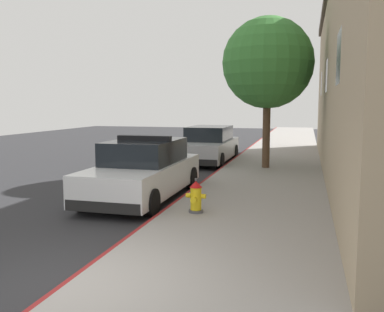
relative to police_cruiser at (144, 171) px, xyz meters
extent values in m
cube|color=#2B2B2D|center=(-3.03, 4.28, -0.84)|extent=(32.92, 60.00, 0.20)
cube|color=gray|center=(2.97, 4.28, -0.67)|extent=(3.59, 60.00, 0.15)
cube|color=maroon|center=(1.13, 4.28, -0.67)|extent=(0.08, 60.00, 0.15)
cube|color=black|center=(4.79, -1.15, 2.72)|extent=(0.06, 1.30, 1.10)
cube|color=black|center=(4.79, 4.65, 2.72)|extent=(0.06, 1.30, 1.10)
cube|color=black|center=(4.79, 10.45, 2.72)|extent=(0.06, 1.30, 1.10)
cube|color=white|center=(0.00, -0.04, -0.16)|extent=(1.84, 4.80, 0.76)
cube|color=black|center=(0.00, 0.11, 0.52)|extent=(1.64, 2.50, 0.60)
cube|color=black|center=(0.00, -2.38, -0.42)|extent=(1.76, 0.16, 0.24)
cube|color=black|center=(0.00, 2.30, -0.42)|extent=(1.76, 0.16, 0.24)
cylinder|color=black|center=(-0.86, 1.66, -0.42)|extent=(0.22, 0.64, 0.64)
cylinder|color=black|center=(0.86, 1.66, -0.42)|extent=(0.22, 0.64, 0.64)
cylinder|color=black|center=(-0.86, -1.74, -0.42)|extent=(0.22, 0.64, 0.64)
cylinder|color=black|center=(0.86, -1.74, -0.42)|extent=(0.22, 0.64, 0.64)
cube|color=black|center=(0.00, 0.06, 0.88)|extent=(1.48, 0.20, 0.12)
cube|color=red|center=(-0.35, 0.06, 0.88)|extent=(0.44, 0.18, 0.11)
cube|color=#1E33E0|center=(0.35, 0.06, 0.88)|extent=(0.44, 0.18, 0.11)
cube|color=#B2B5BA|center=(0.09, 7.35, -0.16)|extent=(1.84, 4.80, 0.76)
cube|color=black|center=(0.09, 7.50, 0.52)|extent=(1.64, 2.50, 0.60)
cube|color=black|center=(0.09, 5.01, -0.42)|extent=(1.76, 0.16, 0.24)
cube|color=black|center=(0.09, 9.69, -0.42)|extent=(1.76, 0.16, 0.24)
cylinder|color=black|center=(-0.77, 9.05, -0.42)|extent=(0.22, 0.64, 0.64)
cylinder|color=black|center=(0.95, 9.05, -0.42)|extent=(0.22, 0.64, 0.64)
cylinder|color=black|center=(-0.77, 5.65, -0.42)|extent=(0.22, 0.64, 0.64)
cylinder|color=black|center=(0.95, 5.65, -0.42)|extent=(0.22, 0.64, 0.64)
cylinder|color=#4C4C51|center=(1.88, -1.69, -0.56)|extent=(0.32, 0.32, 0.06)
cylinder|color=yellow|center=(1.88, -1.69, -0.28)|extent=(0.24, 0.24, 0.50)
cone|color=red|center=(1.88, -1.69, 0.04)|extent=(0.28, 0.28, 0.14)
cylinder|color=#4C4C51|center=(1.88, -1.69, 0.14)|extent=(0.05, 0.05, 0.06)
cylinder|color=yellow|center=(1.71, -1.69, -0.22)|extent=(0.10, 0.10, 0.10)
cylinder|color=yellow|center=(2.05, -1.69, -0.22)|extent=(0.10, 0.10, 0.10)
cylinder|color=yellow|center=(1.88, -1.87, -0.27)|extent=(0.13, 0.12, 0.13)
cylinder|color=brown|center=(2.72, 5.49, 0.76)|extent=(0.28, 0.28, 2.70)
sphere|color=#387A33|center=(2.72, 5.49, 3.27)|extent=(3.33, 3.33, 3.33)
camera|label=1|loc=(4.19, -10.54, 1.77)|focal=39.90mm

